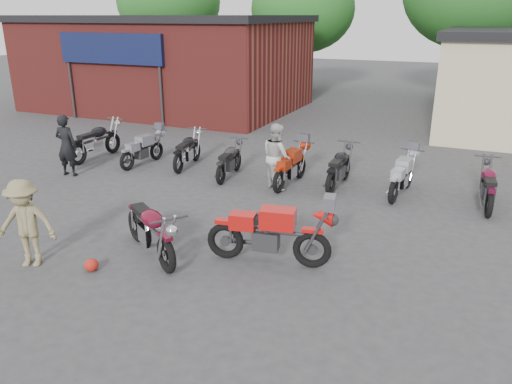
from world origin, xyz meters
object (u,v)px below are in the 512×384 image
at_px(row_bike_1, 143,148).
at_px(row_bike_2, 187,149).
at_px(helmet, 91,265).
at_px(row_bike_3, 229,159).
at_px(row_bike_5, 339,166).
at_px(row_bike_0, 96,139).
at_px(person_tan, 26,223).
at_px(person_dark, 66,145).
at_px(row_bike_4, 291,165).
at_px(sportbike, 271,231).
at_px(row_bike_7, 488,184).
at_px(vintage_motorcycle, 150,226).
at_px(person_light, 277,156).
at_px(row_bike_6, 402,174).

bearing_deg(row_bike_1, row_bike_2, -68.95).
relative_size(helmet, row_bike_3, 0.14).
bearing_deg(row_bike_1, row_bike_5, -80.96).
relative_size(row_bike_1, row_bike_5, 0.91).
xyz_separation_m(helmet, row_bike_3, (-0.21, 5.85, 0.41)).
xyz_separation_m(helmet, row_bike_0, (-4.88, 5.89, 0.50)).
bearing_deg(row_bike_5, person_tan, 149.55).
xyz_separation_m(person_dark, row_bike_2, (2.61, 2.09, -0.32)).
bearing_deg(row_bike_3, person_dark, 104.67).
bearing_deg(row_bike_2, row_bike_4, -105.47).
xyz_separation_m(sportbike, row_bike_1, (-5.91, 4.33, -0.12)).
relative_size(helmet, row_bike_5, 0.12).
bearing_deg(helmet, row_bike_7, 44.61).
xyz_separation_m(vintage_motorcycle, row_bike_5, (2.13, 5.37, -0.04)).
bearing_deg(person_tan, sportbike, 2.06).
distance_m(row_bike_0, row_bike_4, 6.46).
bearing_deg(row_bike_1, person_light, -89.41).
relative_size(sportbike, row_bike_7, 1.14).
bearing_deg(vintage_motorcycle, row_bike_1, 161.10).
relative_size(row_bike_1, row_bike_6, 0.95).
distance_m(person_light, row_bike_1, 4.49).
relative_size(person_dark, row_bike_4, 0.90).
distance_m(row_bike_0, row_bike_6, 9.27).
bearing_deg(helmet, row_bike_3, 92.06).
bearing_deg(row_bike_0, vintage_motorcycle, -130.48).
bearing_deg(sportbike, row_bike_4, 95.05).
bearing_deg(row_bike_0, row_bike_7, -86.60).
height_order(row_bike_5, row_bike_7, row_bike_5).
relative_size(row_bike_4, row_bike_7, 0.99).
bearing_deg(row_bike_6, person_dark, 109.84).
xyz_separation_m(row_bike_6, row_bike_7, (1.95, -0.01, 0.01)).
distance_m(row_bike_4, row_bike_6, 2.83).
distance_m(person_dark, row_bike_2, 3.36).
relative_size(row_bike_5, row_bike_7, 1.02).
bearing_deg(person_dark, vintage_motorcycle, 139.57).
xyz_separation_m(person_dark, row_bike_6, (8.80, 2.08, -0.31)).
height_order(sportbike, row_bike_7, sportbike).
height_order(row_bike_4, row_bike_7, row_bike_7).
height_order(vintage_motorcycle, row_bike_0, row_bike_0).
relative_size(row_bike_1, row_bike_4, 0.94).
distance_m(person_dark, row_bike_1, 2.17).
xyz_separation_m(helmet, row_bike_2, (-1.80, 6.26, 0.44)).
distance_m(person_dark, row_bike_0, 1.79).
xyz_separation_m(person_dark, row_bike_3, (4.21, 1.67, -0.34)).
xyz_separation_m(helmet, person_light, (1.32, 5.52, 0.74)).
distance_m(vintage_motorcycle, row_bike_0, 7.45).
xyz_separation_m(row_bike_4, row_bike_6, (2.81, 0.37, -0.01)).
relative_size(row_bike_5, row_bike_6, 1.04).
distance_m(row_bike_2, row_bike_3, 1.65).
height_order(sportbike, row_bike_5, sportbike).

